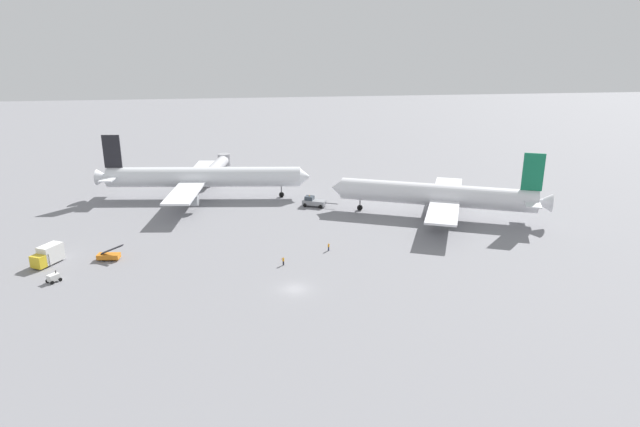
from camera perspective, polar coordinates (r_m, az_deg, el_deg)
name	(u,v)px	position (r m, az deg, el deg)	size (l,w,h in m)	color
ground_plane	(295,289)	(91.20, -2.62, -7.84)	(600.00, 600.00, 0.00)	gray
airliner_at_gate_left	(202,177)	(143.52, -12.15, 3.69)	(54.55, 44.42, 16.29)	white
airliner_being_pushed	(438,195)	(128.07, 12.18, 1.85)	(47.04, 37.54, 15.90)	silver
pushback_tug	(314,202)	(133.98, -0.68, 1.24)	(8.47, 5.03, 2.78)	gray
gse_gpu_cart_small	(53,278)	(103.58, -25.95, -6.01)	(2.57, 2.64, 1.90)	silver
gse_belt_loader_portside	(109,256)	(109.36, -21.08, -4.12)	(5.03, 2.29, 3.02)	orange
gse_catering_truck_tall	(48,255)	(111.44, -26.43, -3.90)	(4.90, 6.28, 3.50)	gold
ground_crew_ramp_agent_by_cones	(283,261)	(100.05, -3.83, -4.94)	(0.50, 0.36, 1.58)	black
ground_crew_wing_walker_right	(329,247)	(106.41, 0.90, -3.48)	(0.36, 0.47, 1.54)	#2D3351
jet_bridge	(218,165)	(163.06, -10.53, 4.94)	(7.39, 21.66, 5.63)	#B7B7BC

